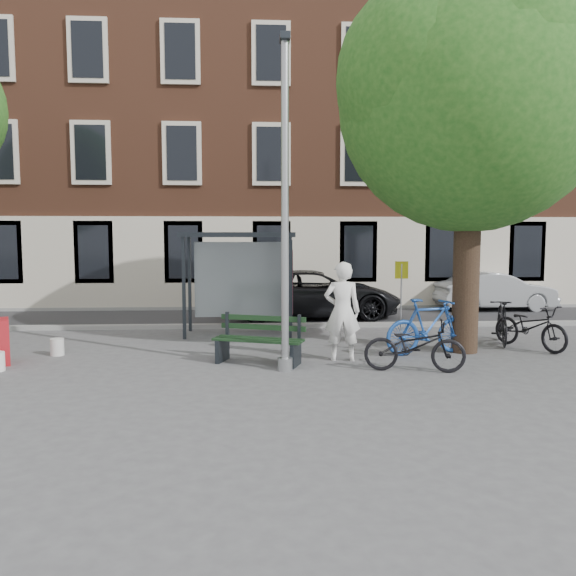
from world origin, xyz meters
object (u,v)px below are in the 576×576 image
at_px(bench, 259,342).
at_px(car_dark, 315,294).
at_px(bike_a, 415,346).
at_px(car_silver, 495,291).
at_px(bus_shelter, 253,260).
at_px(bike_c, 530,326).
at_px(notice_sign, 401,282).
at_px(bike_d, 502,322).
at_px(painter, 342,311).
at_px(lamppost, 285,222).
at_px(bike_b, 429,326).

height_order(bench, car_dark, car_dark).
distance_m(bike_a, car_silver, 10.03).
bearing_deg(bus_shelter, car_dark, 56.08).
bearing_deg(bike_c, notice_sign, 123.06).
relative_size(bus_shelter, bike_c, 1.49).
bearing_deg(bus_shelter, bench, -87.86).
distance_m(bench, bike_d, 5.95).
relative_size(painter, bike_c, 1.05).
xyz_separation_m(bike_a, car_dark, (-1.12, 7.14, 0.25)).
xyz_separation_m(bench, notice_sign, (3.55, 2.70, 0.95)).
distance_m(lamppost, bus_shelter, 4.24).
distance_m(bike_b, notice_sign, 2.21).
height_order(painter, bike_c, painter).
distance_m(bus_shelter, painter, 3.87).
distance_m(bike_d, car_dark, 6.03).
distance_m(lamppost, bench, 2.50).
xyz_separation_m(bike_c, car_dark, (-4.32, 5.15, 0.24)).
bearing_deg(bike_a, bench, 84.54).
xyz_separation_m(bike_b, car_dark, (-1.85, 5.63, 0.14)).
bearing_deg(car_dark, bus_shelter, 143.40).
relative_size(bench, bike_a, 1.01).
bearing_deg(bike_a, bike_c, -46.74).
xyz_separation_m(bench, car_dark, (1.77, 6.26, 0.32)).
xyz_separation_m(bus_shelter, car_silver, (8.25, 4.23, -1.26)).
relative_size(lamppost, painter, 3.04).
relative_size(bus_shelter, bike_a, 1.53).
xyz_separation_m(painter, bike_b, (1.94, 0.49, -0.40)).
bearing_deg(bike_c, bike_d, 98.05).
distance_m(painter, bike_b, 2.04).
xyz_separation_m(lamppost, bike_b, (3.14, 1.29, -2.18)).
xyz_separation_m(bike_a, bike_c, (3.20, 1.99, 0.01)).
relative_size(bike_b, car_dark, 0.38).
height_order(bike_b, car_dark, car_dark).
bearing_deg(car_silver, lamppost, 134.97).
bearing_deg(car_dark, bike_a, -173.80).
relative_size(painter, car_dark, 0.38).
relative_size(lamppost, bike_c, 3.19).
xyz_separation_m(lamppost, bike_d, (5.22, 2.36, -2.27)).
distance_m(painter, notice_sign, 3.19).
bearing_deg(bike_d, bike_a, 59.83).
xyz_separation_m(lamppost, bus_shelter, (-0.61, 4.11, -0.87)).
distance_m(bench, notice_sign, 4.56).
xyz_separation_m(bus_shelter, car_dark, (1.90, 2.82, -1.18)).
distance_m(lamppost, car_silver, 11.51).
bearing_deg(bus_shelter, bike_b, -36.90).
height_order(lamppost, painter, lamppost).
xyz_separation_m(bus_shelter, bike_d, (5.83, -1.74, -1.41)).
distance_m(bike_c, car_silver, 6.88).
relative_size(lamppost, notice_sign, 3.21).
height_order(bus_shelter, car_dark, bus_shelter).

